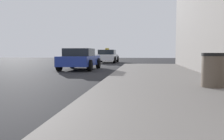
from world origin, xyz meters
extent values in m
cylinder|color=brown|center=(5.11, 3.86, 0.56)|extent=(0.58, 0.58, 0.81)
cylinder|color=black|center=(5.11, 3.86, 1.00)|extent=(0.60, 0.60, 0.08)
cube|color=#233899|center=(-0.42, 11.46, 0.54)|extent=(1.75, 4.02, 0.55)
cube|color=black|center=(-0.42, 11.26, 1.04)|extent=(1.54, 1.81, 0.45)
cylinder|color=black|center=(-1.29, 12.75, 0.32)|extent=(0.22, 0.64, 0.64)
cylinder|color=black|center=(0.46, 12.75, 0.32)|extent=(0.22, 0.64, 0.64)
cylinder|color=black|center=(-1.29, 10.17, 0.32)|extent=(0.22, 0.64, 0.64)
cylinder|color=black|center=(0.46, 10.17, 0.32)|extent=(0.22, 0.64, 0.64)
cube|color=white|center=(-0.06, 20.75, 0.54)|extent=(1.73, 4.31, 0.55)
cube|color=black|center=(-0.06, 20.54, 1.04)|extent=(1.52, 1.94, 0.45)
cube|color=yellow|center=(-0.06, 20.54, 1.35)|extent=(0.36, 0.14, 0.16)
cylinder|color=black|center=(-0.93, 22.13, 0.32)|extent=(0.22, 0.64, 0.64)
cylinder|color=black|center=(0.80, 22.13, 0.32)|extent=(0.22, 0.64, 0.64)
cylinder|color=black|center=(-0.93, 19.37, 0.32)|extent=(0.22, 0.64, 0.64)
cylinder|color=black|center=(0.80, 19.37, 0.32)|extent=(0.22, 0.64, 0.64)
camera|label=1|loc=(3.24, -2.61, 1.07)|focal=38.21mm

